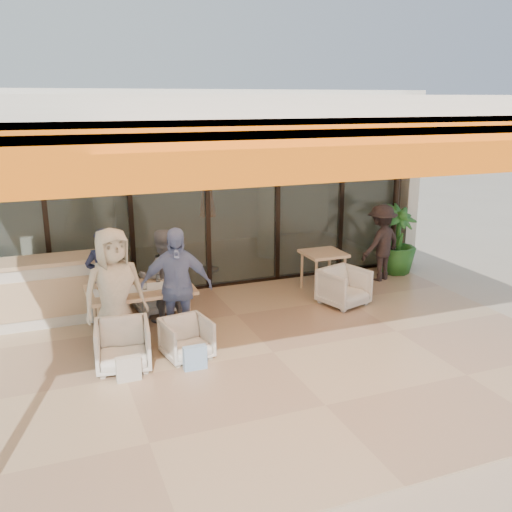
{
  "coord_description": "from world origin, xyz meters",
  "views": [
    {
      "loc": [
        -2.84,
        -6.57,
        3.38
      ],
      "look_at": [
        0.1,
        0.9,
        1.15
      ],
      "focal_mm": 40.0,
      "sensor_mm": 36.0,
      "label": 1
    }
  ],
  "objects_px": {
    "host_counter": "(40,291)",
    "diner_grey": "(162,277)",
    "side_chair": "(344,286)",
    "chair_near_left": "(123,344)",
    "chair_far_left": "(104,299)",
    "chair_near_right": "(187,337)",
    "diner_periwinkle": "(176,287)",
    "standing_woman": "(381,243)",
    "chair_far_right": "(157,290)",
    "side_table": "(323,258)",
    "dining_table": "(140,292)",
    "potted_palm": "(397,240)",
    "diner_cream": "(114,292)",
    "diner_navy": "(106,280)"
  },
  "relations": [
    {
      "from": "side_table",
      "to": "standing_woman",
      "type": "distance_m",
      "value": 1.35
    },
    {
      "from": "diner_cream",
      "to": "standing_woman",
      "type": "xyz_separation_m",
      "value": [
        5.14,
        1.45,
        -0.14
      ]
    },
    {
      "from": "side_table",
      "to": "chair_far_right",
      "type": "bearing_deg",
      "value": 177.2
    },
    {
      "from": "dining_table",
      "to": "potted_palm",
      "type": "bearing_deg",
      "value": 13.56
    },
    {
      "from": "diner_grey",
      "to": "side_table",
      "type": "bearing_deg",
      "value": -173.69
    },
    {
      "from": "dining_table",
      "to": "chair_near_left",
      "type": "height_order",
      "value": "dining_table"
    },
    {
      "from": "host_counter",
      "to": "diner_navy",
      "type": "relative_size",
      "value": 1.18
    },
    {
      "from": "host_counter",
      "to": "diner_grey",
      "type": "relative_size",
      "value": 1.25
    },
    {
      "from": "chair_far_left",
      "to": "chair_near_right",
      "type": "distance_m",
      "value": 2.08
    },
    {
      "from": "chair_near_left",
      "to": "diner_navy",
      "type": "distance_m",
      "value": 1.47
    },
    {
      "from": "chair_far_left",
      "to": "diner_grey",
      "type": "bearing_deg",
      "value": 136.64
    },
    {
      "from": "chair_far_left",
      "to": "potted_palm",
      "type": "height_order",
      "value": "potted_palm"
    },
    {
      "from": "chair_far_right",
      "to": "standing_woman",
      "type": "bearing_deg",
      "value": 174.66
    },
    {
      "from": "potted_palm",
      "to": "diner_cream",
      "type": "bearing_deg",
      "value": -163.1
    },
    {
      "from": "chair_far_right",
      "to": "side_table",
      "type": "bearing_deg",
      "value": 171.18
    },
    {
      "from": "diner_navy",
      "to": "diner_periwinkle",
      "type": "xyz_separation_m",
      "value": [
        0.84,
        -0.9,
        0.06
      ]
    },
    {
      "from": "side_chair",
      "to": "chair_near_left",
      "type": "bearing_deg",
      "value": 177.48
    },
    {
      "from": "chair_far_right",
      "to": "standing_woman",
      "type": "distance_m",
      "value": 4.32
    },
    {
      "from": "dining_table",
      "to": "diner_navy",
      "type": "bearing_deg",
      "value": 132.85
    },
    {
      "from": "chair_far_left",
      "to": "side_table",
      "type": "bearing_deg",
      "value": 165.22
    },
    {
      "from": "host_counter",
      "to": "diner_grey",
      "type": "xyz_separation_m",
      "value": [
        1.76,
        -0.59,
        0.21
      ]
    },
    {
      "from": "diner_periwinkle",
      "to": "chair_near_left",
      "type": "bearing_deg",
      "value": -138.16
    },
    {
      "from": "diner_grey",
      "to": "diner_periwinkle",
      "type": "height_order",
      "value": "diner_periwinkle"
    },
    {
      "from": "diner_grey",
      "to": "side_chair",
      "type": "relative_size",
      "value": 2.1
    },
    {
      "from": "diner_navy",
      "to": "diner_cream",
      "type": "relative_size",
      "value": 0.89
    },
    {
      "from": "side_table",
      "to": "side_chair",
      "type": "distance_m",
      "value": 0.8
    },
    {
      "from": "host_counter",
      "to": "side_chair",
      "type": "height_order",
      "value": "host_counter"
    },
    {
      "from": "chair_far_left",
      "to": "diner_cream",
      "type": "relative_size",
      "value": 0.36
    },
    {
      "from": "dining_table",
      "to": "side_chair",
      "type": "relative_size",
      "value": 2.13
    },
    {
      "from": "host_counter",
      "to": "potted_palm",
      "type": "xyz_separation_m",
      "value": [
        6.61,
        0.24,
        0.15
      ]
    },
    {
      "from": "diner_grey",
      "to": "side_table",
      "type": "relative_size",
      "value": 1.98
    },
    {
      "from": "diner_navy",
      "to": "diner_grey",
      "type": "xyz_separation_m",
      "value": [
        0.84,
        0.0,
        -0.05
      ]
    },
    {
      "from": "dining_table",
      "to": "side_chair",
      "type": "height_order",
      "value": "dining_table"
    },
    {
      "from": "chair_far_right",
      "to": "standing_woman",
      "type": "xyz_separation_m",
      "value": [
        4.3,
        0.05,
        0.37
      ]
    },
    {
      "from": "chair_far_left",
      "to": "diner_periwinkle",
      "type": "relative_size",
      "value": 0.37
    },
    {
      "from": "diner_cream",
      "to": "standing_woman",
      "type": "relative_size",
      "value": 1.19
    },
    {
      "from": "diner_periwinkle",
      "to": "standing_woman",
      "type": "relative_size",
      "value": 1.15
    },
    {
      "from": "chair_far_right",
      "to": "potted_palm",
      "type": "bearing_deg",
      "value": 177.86
    },
    {
      "from": "diner_navy",
      "to": "chair_far_right",
      "type": "bearing_deg",
      "value": -134.27
    },
    {
      "from": "diner_periwinkle",
      "to": "side_chair",
      "type": "distance_m",
      "value": 3.06
    },
    {
      "from": "host_counter",
      "to": "chair_far_right",
      "type": "relative_size",
      "value": 2.51
    },
    {
      "from": "diner_grey",
      "to": "standing_woman",
      "type": "bearing_deg",
      "value": -173.19
    },
    {
      "from": "chair_near_right",
      "to": "diner_cream",
      "type": "distance_m",
      "value": 1.13
    },
    {
      "from": "chair_far_left",
      "to": "chair_near_left",
      "type": "relative_size",
      "value": 0.9
    },
    {
      "from": "diner_cream",
      "to": "standing_woman",
      "type": "distance_m",
      "value": 5.34
    },
    {
      "from": "chair_near_right",
      "to": "diner_periwinkle",
      "type": "height_order",
      "value": "diner_periwinkle"
    },
    {
      "from": "diner_cream",
      "to": "diner_navy",
      "type": "bearing_deg",
      "value": 78.08
    },
    {
      "from": "chair_far_right",
      "to": "diner_navy",
      "type": "height_order",
      "value": "diner_navy"
    },
    {
      "from": "chair_far_right",
      "to": "chair_near_left",
      "type": "bearing_deg",
      "value": 60.12
    },
    {
      "from": "host_counter",
      "to": "diner_grey",
      "type": "distance_m",
      "value": 1.87
    }
  ]
}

